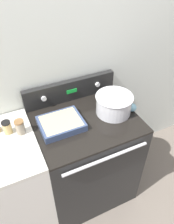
# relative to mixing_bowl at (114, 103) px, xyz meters

# --- Properties ---
(ground_plane) EXTENTS (12.00, 12.00, 0.00)m
(ground_plane) POSITION_rel_mixing_bowl_xyz_m (-0.24, -0.32, -1.04)
(ground_plane) COLOR #6B6056
(kitchen_wall) EXTENTS (8.00, 0.05, 2.50)m
(kitchen_wall) POSITION_rel_mixing_bowl_xyz_m (-0.24, 0.37, 0.21)
(kitchen_wall) COLOR silver
(kitchen_wall) RESTS_ON ground_plane
(stove_range) EXTENTS (0.80, 0.68, 0.95)m
(stove_range) POSITION_rel_mixing_bowl_xyz_m (-0.24, 0.01, -0.56)
(stove_range) COLOR black
(stove_range) RESTS_ON ground_plane
(control_panel) EXTENTS (0.80, 0.07, 0.18)m
(control_panel) POSITION_rel_mixing_bowl_xyz_m (-0.24, 0.31, 0.00)
(control_panel) COLOR black
(control_panel) RESTS_ON stove_range
(side_counter) EXTENTS (0.50, 0.65, 0.96)m
(side_counter) POSITION_rel_mixing_bowl_xyz_m (-0.90, 0.01, -0.56)
(side_counter) COLOR silver
(side_counter) RESTS_ON ground_plane
(mixing_bowl) EXTENTS (0.30, 0.30, 0.16)m
(mixing_bowl) POSITION_rel_mixing_bowl_xyz_m (0.00, 0.00, 0.00)
(mixing_bowl) COLOR silver
(mixing_bowl) RESTS_ON stove_range
(casserole_dish) EXTENTS (0.32, 0.26, 0.06)m
(casserole_dish) POSITION_rel_mixing_bowl_xyz_m (-0.44, 0.02, -0.06)
(casserole_dish) COLOR #38476B
(casserole_dish) RESTS_ON stove_range
(ladle) EXTENTS (0.07, 0.26, 0.07)m
(ladle) POSITION_rel_mixing_bowl_xyz_m (0.15, -0.04, -0.06)
(ladle) COLOR #7AB2C6
(ladle) RESTS_ON stove_range
(spice_jar_brown_cap) EXTENTS (0.07, 0.07, 0.11)m
(spice_jar_brown_cap) POSITION_rel_mixing_bowl_xyz_m (-0.72, 0.07, -0.02)
(spice_jar_brown_cap) COLOR gray
(spice_jar_brown_cap) RESTS_ON side_counter
(spice_jar_black_cap) EXTENTS (0.06, 0.06, 0.10)m
(spice_jar_black_cap) POSITION_rel_mixing_bowl_xyz_m (-0.81, 0.11, -0.03)
(spice_jar_black_cap) COLOR tan
(spice_jar_black_cap) RESTS_ON side_counter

